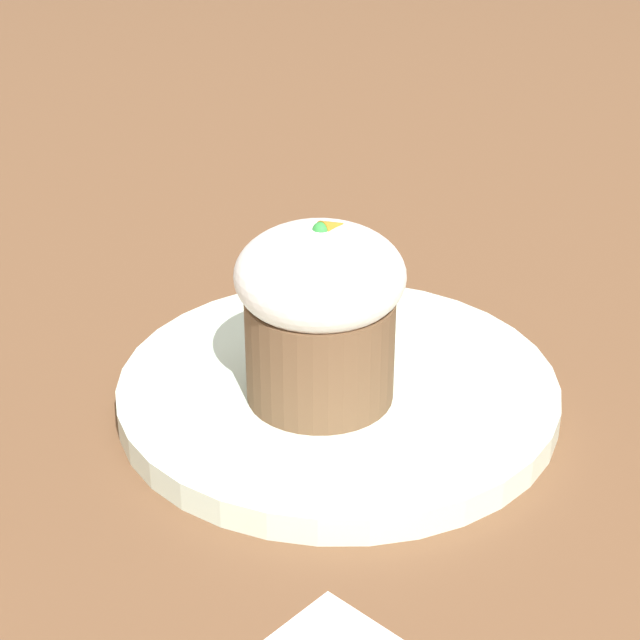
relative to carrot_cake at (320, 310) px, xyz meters
name	(u,v)px	position (x,y,z in m)	size (l,w,h in m)	color
ground_plane	(338,403)	(0.02, 0.01, -0.07)	(4.00, 4.00, 0.00)	brown
dessert_plate	(338,391)	(0.02, 0.01, -0.06)	(0.24, 0.24, 0.02)	silver
carrot_cake	(320,310)	(0.00, 0.00, 0.00)	(0.09, 0.09, 0.10)	brown
spoon	(357,362)	(0.03, 0.01, -0.05)	(0.10, 0.08, 0.01)	silver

